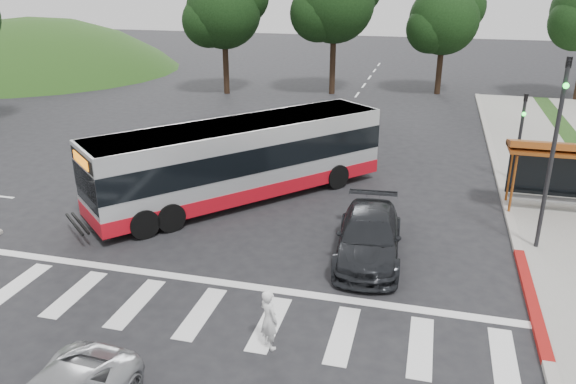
% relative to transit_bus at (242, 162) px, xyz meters
% --- Properties ---
extents(ground, '(140.00, 140.00, 0.00)m').
position_rel_transit_bus_xyz_m(ground, '(1.63, -3.39, -1.62)').
color(ground, black).
rests_on(ground, ground).
extents(sidewalk_east, '(4.00, 40.00, 0.12)m').
position_rel_transit_bus_xyz_m(sidewalk_east, '(12.63, 4.61, -1.56)').
color(sidewalk_east, gray).
rests_on(sidewalk_east, ground).
extents(curb_east, '(0.30, 40.00, 0.15)m').
position_rel_transit_bus_xyz_m(curb_east, '(10.63, 4.61, -1.55)').
color(curb_east, '#9E9991').
rests_on(curb_east, ground).
extents(curb_east_red, '(0.32, 6.00, 0.15)m').
position_rel_transit_bus_xyz_m(curb_east_red, '(10.63, -5.39, -1.55)').
color(curb_east_red, maroon).
rests_on(curb_east_red, ground).
extents(hillside_nw, '(44.00, 44.00, 10.00)m').
position_rel_transit_bus_xyz_m(hillside_nw, '(-30.37, 26.61, -1.62)').
color(hillside_nw, '#1D3912').
rests_on(hillside_nw, ground).
extents(crosswalk_ladder, '(18.00, 2.60, 0.01)m').
position_rel_transit_bus_xyz_m(crosswalk_ladder, '(1.63, -8.39, -1.62)').
color(crosswalk_ladder, silver).
rests_on(crosswalk_ladder, ground).
extents(bus_shelter, '(4.20, 1.60, 2.86)m').
position_rel_transit_bus_xyz_m(bus_shelter, '(12.43, 1.71, 0.73)').
color(bus_shelter, '#924818').
rests_on(bus_shelter, sidewalk_east).
extents(traffic_signal_ne_tall, '(0.18, 0.37, 6.50)m').
position_rel_transit_bus_xyz_m(traffic_signal_ne_tall, '(11.23, -1.90, 2.25)').
color(traffic_signal_ne_tall, black).
rests_on(traffic_signal_ne_tall, ground).
extents(traffic_signal_ne_short, '(0.18, 0.37, 4.00)m').
position_rel_transit_bus_xyz_m(traffic_signal_ne_short, '(11.23, 5.10, 0.85)').
color(traffic_signal_ne_short, black).
rests_on(traffic_signal_ne_short, ground).
extents(tree_north_a, '(6.60, 6.15, 10.17)m').
position_rel_transit_bus_xyz_m(tree_north_a, '(-0.28, 22.68, 5.30)').
color(tree_north_a, black).
rests_on(tree_north_a, ground).
extents(tree_north_b, '(5.72, 5.33, 8.43)m').
position_rel_transit_bus_xyz_m(tree_north_b, '(7.71, 24.67, 4.04)').
color(tree_north_b, black).
rests_on(tree_north_b, ground).
extents(tree_north_c, '(6.16, 5.74, 9.30)m').
position_rel_transit_bus_xyz_m(tree_north_c, '(-8.29, 20.67, 4.67)').
color(tree_north_c, black).
rests_on(tree_north_c, ground).
extents(transit_bus, '(10.30, 11.27, 3.25)m').
position_rel_transit_bus_xyz_m(transit_bus, '(0.00, 0.00, 0.00)').
color(transit_bus, '#AEB0B3').
rests_on(transit_bus, ground).
extents(pedestrian, '(0.71, 0.67, 1.63)m').
position_rel_transit_bus_xyz_m(pedestrian, '(3.90, -9.34, -0.81)').
color(pedestrian, white).
rests_on(pedestrian, ground).
extents(dark_sedan, '(2.42, 5.23, 1.48)m').
position_rel_transit_bus_xyz_m(dark_sedan, '(5.73, -3.87, -0.88)').
color(dark_sedan, black).
rests_on(dark_sedan, ground).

